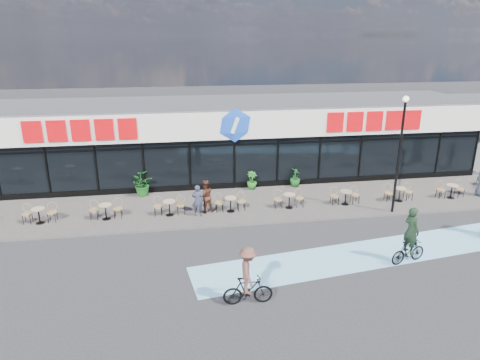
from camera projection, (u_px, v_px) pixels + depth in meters
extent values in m
plane|color=#28282B|center=(258.00, 245.00, 18.04)|extent=(120.00, 120.00, 0.00)
cube|color=#56504C|center=(241.00, 205.00, 22.23)|extent=(44.00, 5.00, 0.10)
cube|color=#7EC7EE|center=(363.00, 255.00, 17.22)|extent=(14.17, 4.13, 0.01)
cube|color=black|center=(228.00, 151.00, 26.91)|extent=(30.00, 6.00, 3.00)
cube|color=silver|center=(227.00, 116.00, 26.04)|extent=(30.60, 6.30, 1.50)
cube|color=#47474C|center=(227.00, 102.00, 25.93)|extent=(30.60, 6.30, 0.10)
cube|color=navy|center=(234.00, 138.00, 23.57)|extent=(30.60, 0.08, 0.18)
cube|color=black|center=(234.00, 145.00, 23.70)|extent=(30.00, 0.06, 0.08)
cube|color=black|center=(235.00, 186.00, 24.50)|extent=(30.00, 0.10, 0.40)
cube|color=#B7060C|center=(81.00, 130.00, 21.90)|extent=(5.63, 0.18, 1.10)
cube|color=#B7060C|center=(374.00, 121.00, 24.27)|extent=(5.63, 0.18, 1.10)
ellipsoid|color=blue|center=(235.00, 125.00, 23.08)|extent=(1.90, 0.24, 1.90)
cylinder|color=black|center=(48.00, 173.00, 22.59)|extent=(0.10, 0.10, 3.00)
cylinder|color=black|center=(97.00, 171.00, 22.96)|extent=(0.10, 0.10, 3.00)
cylinder|color=black|center=(144.00, 169.00, 23.33)|extent=(0.10, 0.10, 3.00)
cylinder|color=black|center=(190.00, 167.00, 23.70)|extent=(0.10, 0.10, 3.00)
cylinder|color=black|center=(234.00, 165.00, 24.07)|extent=(0.10, 0.10, 3.00)
cylinder|color=black|center=(278.00, 163.00, 24.44)|extent=(0.10, 0.10, 3.00)
cylinder|color=black|center=(320.00, 161.00, 24.81)|extent=(0.10, 0.10, 3.00)
cylinder|color=black|center=(360.00, 159.00, 25.19)|extent=(0.10, 0.10, 3.00)
cylinder|color=black|center=(400.00, 157.00, 25.56)|extent=(0.10, 0.10, 3.00)
cylinder|color=black|center=(438.00, 155.00, 25.93)|extent=(0.10, 0.10, 3.00)
cylinder|color=black|center=(475.00, 154.00, 26.30)|extent=(0.10, 0.10, 3.00)
cylinder|color=black|center=(399.00, 159.00, 20.35)|extent=(0.12, 0.12, 5.46)
sphere|color=#FFF2CC|center=(406.00, 99.00, 19.44)|extent=(0.28, 0.28, 0.28)
cylinder|color=tan|center=(38.00, 209.00, 19.69)|extent=(0.60, 0.60, 0.04)
cylinder|color=black|center=(39.00, 216.00, 19.80)|extent=(0.06, 0.06, 0.70)
cylinder|color=black|center=(40.00, 223.00, 19.91)|extent=(0.40, 0.40, 0.02)
cylinder|color=tan|center=(105.00, 205.00, 20.13)|extent=(0.60, 0.60, 0.04)
cylinder|color=black|center=(106.00, 212.00, 20.24)|extent=(0.06, 0.06, 0.70)
cylinder|color=black|center=(107.00, 219.00, 20.36)|extent=(0.40, 0.40, 0.02)
cylinder|color=tan|center=(169.00, 201.00, 20.57)|extent=(0.60, 0.60, 0.04)
cylinder|color=black|center=(170.00, 208.00, 20.68)|extent=(0.06, 0.06, 0.70)
cylinder|color=black|center=(170.00, 215.00, 20.80)|extent=(0.40, 0.40, 0.02)
cylinder|color=tan|center=(231.00, 198.00, 21.02)|extent=(0.60, 0.60, 0.04)
cylinder|color=black|center=(231.00, 205.00, 21.13)|extent=(0.06, 0.06, 0.70)
cylinder|color=black|center=(231.00, 211.00, 21.24)|extent=(0.40, 0.40, 0.02)
cylinder|color=tan|center=(289.00, 195.00, 21.46)|extent=(0.60, 0.60, 0.04)
cylinder|color=black|center=(289.00, 201.00, 21.57)|extent=(0.06, 0.06, 0.70)
cylinder|color=black|center=(289.00, 208.00, 21.69)|extent=(0.40, 0.40, 0.02)
cylinder|color=tan|center=(346.00, 191.00, 21.90)|extent=(0.60, 0.60, 0.04)
cylinder|color=black|center=(345.00, 198.00, 22.01)|extent=(0.06, 0.06, 0.70)
cylinder|color=black|center=(345.00, 204.00, 22.13)|extent=(0.40, 0.40, 0.02)
cylinder|color=tan|center=(400.00, 188.00, 22.34)|extent=(0.60, 0.60, 0.04)
cylinder|color=black|center=(399.00, 194.00, 22.46)|extent=(0.06, 0.06, 0.70)
cylinder|color=black|center=(399.00, 201.00, 22.57)|extent=(0.40, 0.40, 0.02)
cylinder|color=tan|center=(452.00, 185.00, 22.79)|extent=(0.60, 0.60, 0.04)
cylinder|color=black|center=(451.00, 191.00, 22.90)|extent=(0.06, 0.06, 0.70)
cylinder|color=black|center=(450.00, 198.00, 23.02)|extent=(0.40, 0.40, 0.02)
imported|color=#19581B|center=(141.00, 184.00, 23.18)|extent=(1.51, 1.48, 1.28)
imported|color=#1F611B|center=(252.00, 180.00, 24.22)|extent=(0.73, 0.73, 1.03)
imported|color=#154B18|center=(295.00, 177.00, 24.64)|extent=(0.66, 0.66, 1.09)
imported|color=#2D3146|center=(198.00, 201.00, 20.50)|extent=(0.63, 0.47, 1.57)
imported|color=#452318|center=(205.00, 196.00, 20.89)|extent=(0.95, 0.82, 1.68)
imported|color=black|center=(408.00, 251.00, 16.52)|extent=(1.66, 0.84, 0.96)
imported|color=black|center=(411.00, 230.00, 16.23)|extent=(0.60, 0.77, 1.87)
imported|color=black|center=(248.00, 291.00, 13.96)|extent=(1.67, 0.52, 0.99)
imported|color=brown|center=(248.00, 270.00, 13.72)|extent=(0.63, 1.06, 1.60)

